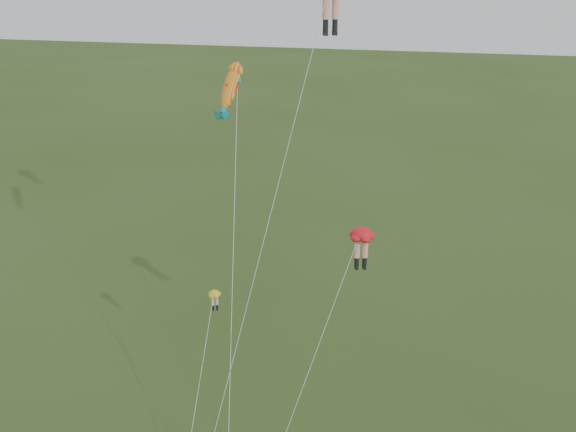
# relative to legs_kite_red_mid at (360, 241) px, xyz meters

# --- Properties ---
(legs_kite_red_mid) EXTENTS (4.89, 8.98, 12.29)m
(legs_kite_red_mid) POSITION_rel_legs_kite_red_mid_xyz_m (0.00, 0.00, 0.00)
(legs_kite_red_mid) COLOR red
(legs_kite_red_mid) RESTS_ON ground
(legs_kite_yellow) EXTENTS (1.03, 8.30, 7.45)m
(legs_kite_yellow) POSITION_rel_legs_kite_red_mid_xyz_m (-8.38, -0.30, -4.97)
(legs_kite_yellow) COLOR yellow
(legs_kite_yellow) RESTS_ON ground
(fish_kite) EXTENTS (3.00, 12.13, 20.40)m
(fish_kite) POSITION_rel_legs_kite_red_mid_xyz_m (-7.72, 2.88, 7.26)
(fish_kite) COLOR yellow
(fish_kite) RESTS_ON ground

